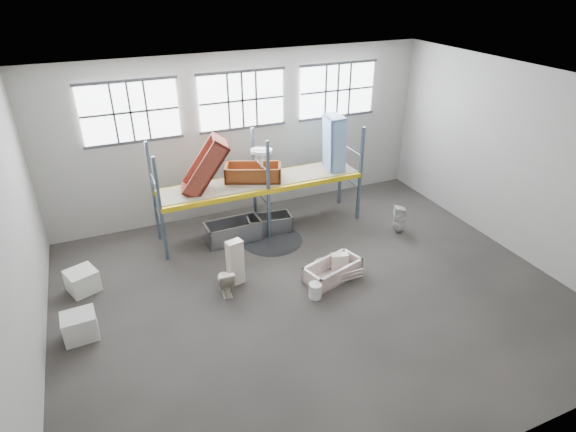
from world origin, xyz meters
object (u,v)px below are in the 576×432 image
toilet_white (400,219)px  blue_tub_upright (334,144)px  steel_tub_left (233,231)px  carton_near (80,326)px  bucket (315,290)px  bathtub_beige (333,271)px  steel_tub_right (269,223)px  rust_tub_flat (253,172)px  toilet_beige (225,281)px  cistern_tall (235,262)px

toilet_white → blue_tub_upright: blue_tub_upright is taller
blue_tub_upright → steel_tub_left: bearing=-174.8°
steel_tub_left → carton_near: size_ratio=2.33×
toilet_white → bucket: bearing=-39.8°
bathtub_beige → steel_tub_right: (-0.60, 2.94, 0.02)m
bathtub_beige → carton_near: (-6.02, 0.22, 0.07)m
bathtub_beige → steel_tub_left: 3.34m
rust_tub_flat → toilet_beige: bearing=-122.4°
toilet_beige → steel_tub_left: bearing=-108.4°
toilet_beige → bucket: toilet_beige is taller
bathtub_beige → toilet_white: size_ratio=1.76×
carton_near → toilet_white: bearing=6.9°
bathtub_beige → rust_tub_flat: size_ratio=0.93×
toilet_beige → blue_tub_upright: bearing=-145.0°
bathtub_beige → carton_near: bearing=161.5°
carton_near → toilet_beige: bearing=4.8°
bathtub_beige → carton_near: 6.03m
rust_tub_flat → bucket: rust_tub_flat is taller
bathtub_beige → blue_tub_upright: (1.62, 3.15, 2.17)m
steel_tub_right → carton_near: 6.06m
cistern_tall → rust_tub_flat: 3.12m
bathtub_beige → toilet_beige: toilet_beige is taller
cistern_tall → toilet_white: (5.31, 0.52, -0.18)m
bucket → toilet_beige: bearing=152.0°
blue_tub_upright → carton_near: blue_tub_upright is taller
toilet_beige → carton_near: 3.33m
toilet_beige → steel_tub_right: toilet_beige is taller
cistern_tall → rust_tub_flat: (1.41, 2.51, 1.21)m
cistern_tall → blue_tub_upright: size_ratio=0.72×
rust_tub_flat → bathtub_beige: bearing=-74.3°
steel_tub_right → rust_tub_flat: rust_tub_flat is taller
cistern_tall → steel_tub_right: size_ratio=0.91×
toilet_white → steel_tub_left: bearing=-84.0°
cistern_tall → steel_tub_right: 2.78m
carton_near → steel_tub_left: bearing=31.6°
cistern_tall → carton_near: 3.74m
cistern_tall → toilet_beige: bearing=-153.1°
bathtub_beige → steel_tub_right: 3.00m
toilet_white → steel_tub_left: 4.97m
bucket → bathtub_beige: bearing=35.1°
rust_tub_flat → bucket: bearing=-87.5°
bathtub_beige → steel_tub_left: size_ratio=0.94×
steel_tub_right → bucket: steel_tub_right is taller
cistern_tall → rust_tub_flat: size_ratio=0.75×
blue_tub_upright → bucket: size_ratio=4.48×
bathtub_beige → cistern_tall: size_ratio=1.24×
steel_tub_right → blue_tub_upright: bearing=5.4°
steel_tub_left → steel_tub_right: bearing=4.9°
cistern_tall → blue_tub_upright: bearing=19.0°
blue_tub_upright → carton_near: (-7.64, -2.93, -2.10)m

